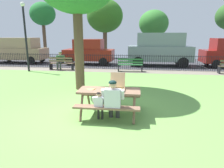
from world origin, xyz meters
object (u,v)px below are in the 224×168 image
at_px(park_bench_left, 61,64).
at_px(parked_car_center, 89,52).
at_px(parked_car_right, 160,48).
at_px(park_bench_center, 130,65).
at_px(person_on_park_bench, 60,60).
at_px(far_tree_center, 154,24).
at_px(child_at_table, 99,104).
at_px(far_tree_left, 43,14).
at_px(parked_car_left, 18,50).
at_px(picnic_table_foreground, 109,95).
at_px(pizza_slice_on_table, 92,89).
at_px(pizza_box_open, 117,87).
at_px(adult_at_table, 113,99).
at_px(lamp_post_walkway, 25,30).
at_px(far_tree_midleft, 105,16).

height_order(park_bench_left, parked_car_center, parked_car_center).
bearing_deg(parked_car_right, park_bench_center, -125.61).
relative_size(person_on_park_bench, far_tree_center, 0.25).
distance_m(child_at_table, far_tree_center, 17.58).
bearing_deg(far_tree_left, parked_car_left, -83.74).
bearing_deg(picnic_table_foreground, pizza_slice_on_table, -179.38).
xyz_separation_m(pizza_box_open, far_tree_center, (1.86, 16.62, 2.53)).
height_order(parked_car_center, far_tree_left, far_tree_left).
bearing_deg(pizza_slice_on_table, far_tree_center, 81.09).
bearing_deg(park_bench_left, picnic_table_foreground, -59.18).
bearing_deg(pizza_slice_on_table, park_bench_center, 84.26).
bearing_deg(far_tree_left, park_bench_center, -42.15).
xyz_separation_m(child_at_table, far_tree_center, (2.28, 17.20, 2.87)).
distance_m(park_bench_center, parked_car_left, 9.97).
xyz_separation_m(adult_at_table, person_on_park_bench, (-4.69, 7.93, 0.00)).
relative_size(park_bench_left, far_tree_left, 0.28).
height_order(parked_car_right, far_tree_center, far_tree_center).
distance_m(person_on_park_bench, parked_car_left, 5.60).
xyz_separation_m(adult_at_table, far_tree_center, (1.91, 17.16, 2.73)).
xyz_separation_m(pizza_box_open, child_at_table, (-0.43, -0.58, -0.34)).
bearing_deg(picnic_table_foreground, park_bench_left, 120.82).
relative_size(pizza_box_open, child_at_table, 0.63).
distance_m(pizza_box_open, far_tree_left, 19.85).
relative_size(lamp_post_walkway, far_tree_midleft, 0.71).
bearing_deg(far_tree_center, child_at_table, -97.56).
xyz_separation_m(pizza_slice_on_table, adult_at_table, (0.71, -0.49, -0.12)).
distance_m(parked_car_right, far_tree_midleft, 8.79).
xyz_separation_m(pizza_box_open, far_tree_left, (-10.23, 16.62, 3.63)).
relative_size(adult_at_table, park_bench_left, 0.74).
xyz_separation_m(parked_car_left, parked_car_right, (11.59, -0.00, 0.21)).
xyz_separation_m(park_bench_center, parked_car_center, (-3.45, 2.89, 0.59)).
xyz_separation_m(lamp_post_walkway, parked_car_left, (-2.98, 3.73, -1.49)).
relative_size(park_bench_center, parked_car_right, 0.34).
height_order(child_at_table, parked_car_right, parked_car_right).
relative_size(pizza_slice_on_table, park_bench_left, 0.15).
distance_m(adult_at_table, parked_car_left, 14.38).
relative_size(pizza_box_open, far_tree_left, 0.09).
bearing_deg(park_bench_left, parked_car_center, 67.59).
xyz_separation_m(person_on_park_bench, parked_car_right, (6.79, 2.87, 0.65)).
bearing_deg(child_at_table, person_on_park_bench, 118.42).
xyz_separation_m(child_at_table, park_bench_center, (0.42, 7.95, -0.10)).
xyz_separation_m(pizza_box_open, lamp_post_walkway, (-6.56, 6.53, 1.73)).
distance_m(child_at_table, lamp_post_walkway, 9.61).
bearing_deg(parked_car_left, adult_at_table, -48.72).
relative_size(lamp_post_walkway, parked_car_center, 1.08).
distance_m(pizza_slice_on_table, adult_at_table, 0.87).
bearing_deg(pizza_slice_on_table, parked_car_right, 74.73).
distance_m(picnic_table_foreground, far_tree_midleft, 17.32).
distance_m(parked_car_left, far_tree_left, 7.24).
distance_m(parked_car_center, far_tree_left, 9.92).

